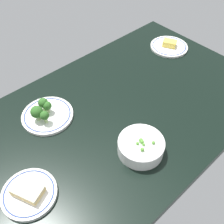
% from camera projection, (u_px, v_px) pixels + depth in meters
% --- Properties ---
extents(dining_table, '(1.45, 0.83, 0.04)m').
position_uv_depth(dining_table, '(112.00, 118.00, 1.13)').
color(dining_table, black).
rests_on(dining_table, ground).
extents(plate_cheese, '(0.20, 0.20, 0.04)m').
position_uv_depth(plate_cheese, '(169.00, 46.00, 1.45)').
color(plate_cheese, white).
rests_on(plate_cheese, dining_table).
extents(plate_sandwich, '(0.18, 0.18, 0.05)m').
position_uv_depth(plate_sandwich, '(29.00, 193.00, 0.87)').
color(plate_sandwich, white).
rests_on(plate_sandwich, dining_table).
extents(plate_broccoli, '(0.21, 0.21, 0.08)m').
position_uv_depth(plate_broccoli, '(46.00, 114.00, 1.10)').
color(plate_broccoli, white).
rests_on(plate_broccoli, dining_table).
extents(bowl_peas, '(0.17, 0.17, 0.07)m').
position_uv_depth(bowl_peas, '(141.00, 146.00, 0.97)').
color(bowl_peas, white).
rests_on(bowl_peas, dining_table).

